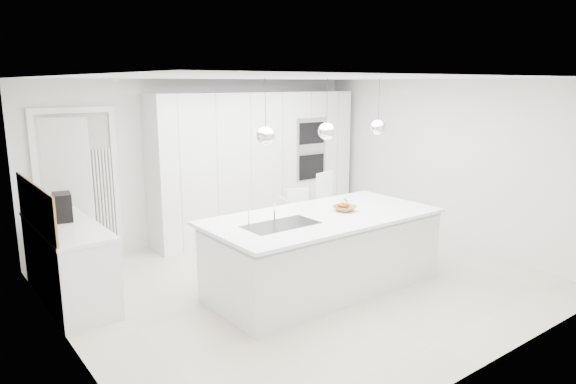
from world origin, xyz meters
TOP-DOWN VIEW (x-y plane):
  - floor at (0.00, 0.00)m, footprint 5.50×5.50m
  - wall_back at (0.00, 2.50)m, footprint 5.50×0.00m
  - wall_left at (-2.75, 0.00)m, footprint 0.00×5.00m
  - ceiling at (0.00, 0.00)m, footprint 5.50×5.50m
  - tall_cabinets at (0.80, 2.20)m, footprint 3.60×0.60m
  - oven_stack at (1.70, 1.89)m, footprint 0.62×0.04m
  - doorway_frame at (-1.95, 2.47)m, footprint 1.11×0.08m
  - hallway_door at (-2.20, 2.42)m, footprint 0.76×0.38m
  - radiator at (-1.63, 2.46)m, footprint 0.32×0.04m
  - left_base_cabinets at (-2.45, 1.20)m, footprint 0.60×1.80m
  - left_worktop at (-2.45, 1.20)m, footprint 0.62×1.82m
  - oak_backsplash at (-2.74, 1.20)m, footprint 0.02×1.80m
  - island_base at (0.10, -0.30)m, footprint 2.80×1.20m
  - island_worktop at (0.10, -0.25)m, footprint 2.84×1.40m
  - island_sink at (-0.55, -0.30)m, footprint 0.84×0.44m
  - island_tap at (-0.50, -0.10)m, footprint 0.02×0.02m
  - pendant_left at (-0.75, -0.30)m, footprint 0.20×0.20m
  - pendant_mid at (0.10, -0.30)m, footprint 0.20×0.20m
  - pendant_right at (0.95, -0.30)m, footprint 0.20×0.20m
  - fruit_bowl at (0.44, -0.27)m, footprint 0.31×0.31m
  - espresso_machine at (-2.43, 1.35)m, footprint 0.24×0.33m
  - bar_stool_left at (0.56, 0.69)m, footprint 0.47×0.54m
  - bar_stool_right at (1.09, 0.70)m, footprint 0.49×0.60m
  - apple_a at (0.42, -0.22)m, footprint 0.07×0.07m
  - apple_b at (0.46, -0.28)m, footprint 0.07×0.07m
  - apple_c at (0.41, -0.25)m, footprint 0.08×0.08m
  - banana_bunch at (0.43, -0.26)m, footprint 0.22×0.16m

SIDE VIEW (x-z plane):
  - floor at x=0.00m, z-range 0.00..0.00m
  - left_base_cabinets at x=-2.45m, z-range 0.00..0.86m
  - island_base at x=0.10m, z-range 0.00..0.86m
  - bar_stool_left at x=0.56m, z-range 0.00..0.98m
  - bar_stool_right at x=1.09m, z-range 0.00..1.15m
  - island_sink at x=-0.55m, z-range 0.73..0.91m
  - radiator at x=-1.63m, z-range 0.15..1.55m
  - left_worktop at x=-2.45m, z-range 0.86..0.90m
  - island_worktop at x=0.10m, z-range 0.86..0.90m
  - fruit_bowl at x=0.44m, z-range 0.90..0.97m
  - apple_a at x=0.42m, z-range 0.93..1.00m
  - apple_b at x=0.46m, z-range 0.93..1.00m
  - apple_c at x=0.41m, z-range 0.93..1.01m
  - hallway_door at x=-2.20m, z-range 0.00..2.00m
  - banana_bunch at x=0.43m, z-range 0.91..1.11m
  - doorway_frame at x=-1.95m, z-range -0.04..2.09m
  - island_tap at x=-0.50m, z-range 0.90..1.20m
  - espresso_machine at x=-2.43m, z-range 0.90..1.22m
  - tall_cabinets at x=0.80m, z-range 0.00..2.30m
  - oak_backsplash at x=-2.74m, z-range 0.90..1.40m
  - wall_back at x=0.00m, z-range -1.50..4.00m
  - wall_left at x=-2.75m, z-range -1.25..3.75m
  - oven_stack at x=1.70m, z-range 0.83..1.88m
  - pendant_left at x=-0.75m, z-range 1.80..2.00m
  - pendant_mid at x=0.10m, z-range 1.80..2.00m
  - pendant_right at x=0.95m, z-range 1.80..2.00m
  - ceiling at x=0.00m, z-range 2.50..2.50m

